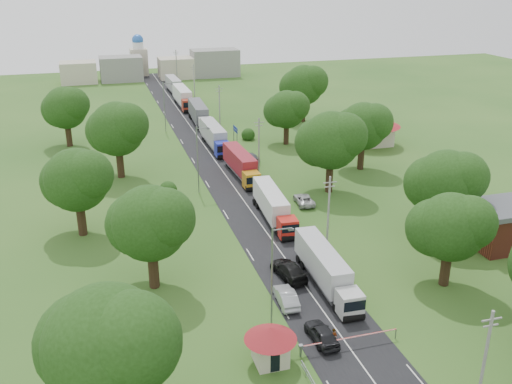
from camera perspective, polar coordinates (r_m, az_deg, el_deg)
name	(u,v)px	position (r m, az deg, el deg)	size (l,w,h in m)	color
ground	(265,230)	(72.08, 0.86, -3.79)	(260.00, 260.00, 0.00)	#2B561C
road	(227,178)	(89.92, -2.89, 1.43)	(8.00, 200.00, 0.04)	black
boom_barrier	(335,341)	(51.01, 7.92, -14.58)	(9.22, 0.35, 1.18)	slate
guard_booth	(270,341)	(48.49, 1.46, -14.64)	(4.40, 4.40, 3.45)	#BEB89D
info_sign	(235,132)	(104.08, -2.08, 5.98)	(0.12, 3.10, 4.10)	slate
pole_0	(484,363)	(45.15, 21.85, -15.57)	(1.60, 0.24, 9.00)	gray
pole_1	(328,212)	(65.95, 7.26, -2.00)	(1.60, 0.24, 9.00)	gray
pole_2	(259,145)	(90.71, 0.30, 4.76)	(1.60, 0.24, 9.00)	gray
pole_3	(220,107)	(116.94, -3.67, 8.53)	(1.60, 0.24, 9.00)	gray
pole_4	(194,82)	(143.84, -6.20, 10.88)	(1.60, 0.24, 9.00)	gray
pole_5	(177,65)	(171.10, -7.95, 12.48)	(1.60, 0.24, 9.00)	gray
lamp_0	(274,272)	(51.15, 1.77, -8.05)	(2.03, 0.22, 10.00)	slate
lamp_1	(199,156)	(82.46, -5.76, 3.55)	(2.03, 0.22, 10.00)	slate
lamp_2	(165,105)	(115.90, -9.08, 8.63)	(2.03, 0.22, 10.00)	slate
tree_2	(450,226)	(60.54, 18.84, -3.27)	(8.00, 8.00, 10.10)	#382616
tree_3	(445,181)	(71.14, 18.41, 1.01)	(8.80, 8.80, 11.07)	#382616
tree_4	(331,140)	(82.56, 7.47, 5.17)	(9.60, 9.60, 12.05)	#382616
tree_5	(363,126)	(93.43, 10.61, 6.50)	(8.80, 8.80, 11.07)	#382616
tree_6	(286,109)	(106.06, 3.06, 8.26)	(8.00, 8.00, 10.10)	#382616
tree_7	(303,85)	(122.65, 4.77, 10.62)	(9.60, 9.60, 12.05)	#382616
tree_9	(107,345)	(39.69, -14.70, -14.55)	(9.60, 9.60, 12.05)	#382616
tree_10	(150,223)	(57.61, -10.58, -3.02)	(8.80, 8.80, 11.07)	#382616
tree_11	(77,179)	(71.45, -17.51, 1.21)	(8.80, 8.80, 11.07)	#382616
tree_12	(117,129)	(90.44, -13.74, 6.18)	(9.60, 9.60, 12.05)	#382616
tree_13	(65,108)	(110.06, -18.53, 8.01)	(8.80, 8.80, 11.07)	#382616
house_brick	(506,225)	(73.29, 23.69, -3.01)	(8.60, 6.60, 5.20)	maroon
house_cream	(372,126)	(108.08, 11.52, 6.49)	(10.08, 10.08, 5.80)	#BEB89D
distant_town	(158,67)	(175.55, -9.78, 12.21)	(52.00, 8.00, 8.00)	gray
church	(139,57)	(182.69, -11.63, 13.04)	(5.00, 5.00, 12.30)	#BEB89D
truck_0	(325,268)	(59.49, 6.96, -7.59)	(2.70, 13.70, 3.79)	#BCBCBC
truck_1	(273,205)	(74.18, 1.69, -1.34)	(3.04, 13.72, 3.79)	red
truck_2	(241,164)	(89.80, -1.50, 2.81)	(2.81, 13.99, 3.87)	#BB7F16
truck_3	(214,136)	(104.95, -4.18, 5.59)	(2.60, 14.67, 4.07)	#1D2AAF
truck_4	(199,114)	(121.68, -5.71, 7.79)	(3.10, 15.25, 4.22)	silver
truck_5	(183,97)	(138.63, -7.32, 9.42)	(2.81, 15.37, 4.26)	#A02B18
truck_6	(174,85)	(154.14, -8.20, 10.51)	(2.76, 14.08, 3.90)	#225B2C
car_lane_front	(322,334)	(51.97, 6.59, -13.90)	(1.84, 4.56, 1.55)	black
car_lane_mid	(286,297)	(56.76, 3.03, -10.44)	(1.62, 4.66, 1.54)	#9B9EA3
car_lane_rear	(289,270)	(61.29, 3.30, -7.79)	(2.33, 5.72, 1.66)	black
car_verge_near	(304,200)	(79.76, 4.81, -0.77)	(2.23, 4.83, 1.34)	silver
car_verge_far	(250,157)	(97.30, -0.62, 3.52)	(1.88, 4.66, 1.59)	#55585D
pedestrian_near	(334,338)	(51.43, 7.83, -14.25)	(0.64, 0.42, 1.76)	gray
pedestrian_booth	(272,340)	(50.79, 1.60, -14.59)	(0.83, 0.64, 1.70)	gray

